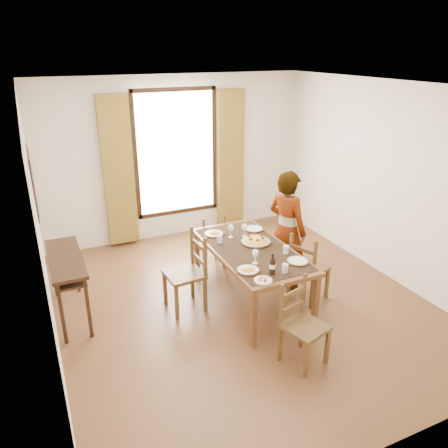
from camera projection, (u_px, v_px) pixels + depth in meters
name	position (u px, v px, depth m)	size (l,w,h in m)	color
ground	(241.00, 302.00, 5.70)	(5.00, 5.00, 0.00)	#472816
room_shell	(238.00, 186.00, 5.23)	(4.60, 5.10, 2.74)	silver
console_table	(66.00, 266.00, 5.17)	(0.38, 1.20, 0.80)	black
dining_table	(251.00, 253.00, 5.48)	(0.93, 1.82, 0.76)	#5B2F1E
chair_west	(187.00, 274.00, 5.42)	(0.48, 0.48, 1.01)	brown
chair_north	(211.00, 242.00, 6.49)	(0.38, 0.38, 0.85)	brown
chair_south	(302.00, 326.00, 4.49)	(0.50, 0.50, 0.92)	brown
chair_east	(308.00, 269.00, 5.61)	(0.54, 0.54, 0.94)	brown
man	(287.00, 230.00, 5.84)	(0.57, 0.69, 1.63)	gray
plate_sw	(248.00, 269.00, 4.89)	(0.27, 0.27, 0.05)	silver
plate_se	(298.00, 260.00, 5.09)	(0.27, 0.27, 0.05)	silver
plate_nw	(214.00, 233.00, 5.84)	(0.27, 0.27, 0.05)	silver
plate_ne	(254.00, 228.00, 6.00)	(0.27, 0.27, 0.05)	silver
pasta_platter	(256.00, 239.00, 5.59)	(0.40, 0.40, 0.10)	#B75117
caprese_plate	(263.00, 279.00, 4.68)	(0.20, 0.20, 0.04)	silver
wine_glass_a	(255.00, 256.00, 5.04)	(0.08, 0.08, 0.18)	white
wine_glass_b	(245.00, 230.00, 5.75)	(0.08, 0.08, 0.18)	white
wine_glass_c	(231.00, 231.00, 5.72)	(0.08, 0.08, 0.18)	white
tumbler_a	(286.00, 250.00, 5.30)	(0.07, 0.07, 0.10)	silver
tumbler_b	(220.00, 239.00, 5.59)	(0.07, 0.07, 0.10)	silver
tumbler_c	(285.00, 268.00, 4.86)	(0.07, 0.07, 0.10)	silver
wine_bottle	(272.00, 264.00, 4.79)	(0.07, 0.07, 0.25)	black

